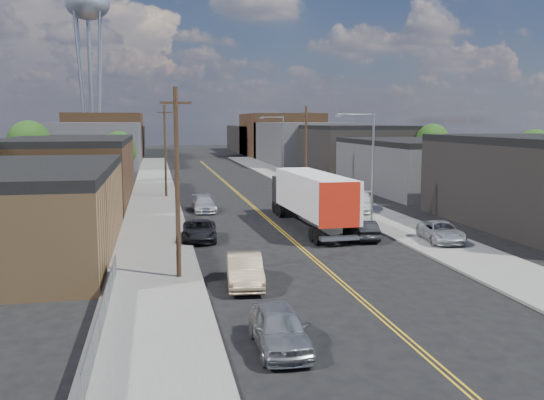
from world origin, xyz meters
name	(u,v)px	position (x,y,z in m)	size (l,w,h in m)	color
ground	(225,182)	(0.00, 60.00, 0.00)	(260.00, 260.00, 0.00)	black
centerline	(241,196)	(0.00, 45.00, 0.01)	(0.32, 120.00, 0.01)	gold
sidewalk_left	(154,197)	(-9.50, 45.00, 0.07)	(5.00, 140.00, 0.15)	slate
sidewalk_right	(323,193)	(9.50, 45.00, 0.07)	(5.00, 140.00, 0.15)	slate
warehouse_tan	(14,210)	(-18.00, 18.00, 2.80)	(12.00, 22.00, 5.60)	brown
warehouse_brown	(70,169)	(-18.00, 44.00, 3.30)	(12.00, 26.00, 6.60)	#503520
industrial_right_b	(422,165)	(22.00, 46.00, 3.05)	(14.00, 24.00, 6.10)	#333336
industrial_right_c	(353,149)	(22.00, 72.00, 3.80)	(14.00, 22.00, 7.60)	black
skyline_left_a	(96,144)	(-20.00, 95.00, 4.00)	(16.00, 30.00, 8.00)	#333336
skyline_right_a	(306,143)	(20.00, 95.00, 4.00)	(16.00, 30.00, 8.00)	#333336
skyline_left_b	(106,136)	(-20.00, 120.00, 5.00)	(16.00, 26.00, 10.00)	#503520
skyline_right_b	(280,135)	(20.00, 120.00, 5.00)	(16.00, 26.00, 10.00)	#503520
skyline_left_c	(112,140)	(-20.00, 140.00, 3.50)	(16.00, 40.00, 7.00)	black
skyline_right_c	(265,139)	(20.00, 140.00, 3.50)	(16.00, 40.00, 7.00)	black
water_tower	(88,10)	(-22.00, 110.00, 30.65)	(9.00, 9.00, 36.90)	gray
streetlight_near	(368,158)	(7.60, 25.00, 5.33)	(3.39, 0.25, 9.00)	gray
streetlight_far	(280,143)	(7.60, 60.00, 5.33)	(3.39, 0.25, 9.00)	gray
utility_pole_left_near	(177,182)	(-8.20, 10.00, 5.14)	(1.60, 0.26, 10.00)	black
utility_pole_left_far	(165,150)	(-8.20, 45.00, 5.14)	(1.60, 0.26, 10.00)	black
utility_pole_right	(306,148)	(8.20, 48.00, 5.14)	(1.60, 0.26, 10.00)	black
chainlink_fence	(104,308)	(-11.50, 3.50, 0.66)	(0.05, 16.00, 1.22)	slate
tree_left_mid	(30,145)	(-23.94, 55.00, 5.48)	(5.10, 5.04, 8.37)	black
tree_left_far	(120,149)	(-13.94, 62.00, 4.57)	(4.35, 4.20, 6.97)	black
tree_right_near	(535,154)	(30.06, 36.00, 4.87)	(4.60, 4.48, 7.44)	black
tree_right_far	(433,143)	(30.06, 60.00, 5.18)	(4.85, 4.76, 7.91)	black
semi_truck	(309,195)	(2.53, 24.41, 2.46)	(3.33, 16.56, 4.32)	white
car_left_a	(279,328)	(-5.00, -0.68, 0.79)	(1.86, 4.63, 1.58)	gray
car_left_b	(245,270)	(-5.00, 8.00, 0.81)	(1.72, 4.93, 1.62)	#978363
car_left_c	(199,231)	(-6.40, 20.25, 0.71)	(2.34, 5.08, 1.41)	black
car_left_d	(204,204)	(-5.00, 33.74, 0.71)	(1.98, 4.88, 1.42)	#BABDBF
car_right_oncoming	(364,230)	(5.00, 18.39, 0.69)	(1.46, 4.19, 1.38)	black
car_right_lot_a	(441,232)	(9.65, 16.00, 0.83)	(2.26, 4.91, 1.36)	silver
car_right_lot_b	(360,202)	(8.90, 30.44, 0.97)	(2.29, 5.62, 1.63)	silver
car_right_lot_c	(341,198)	(8.20, 34.00, 0.92)	(1.81, 4.50, 1.53)	black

